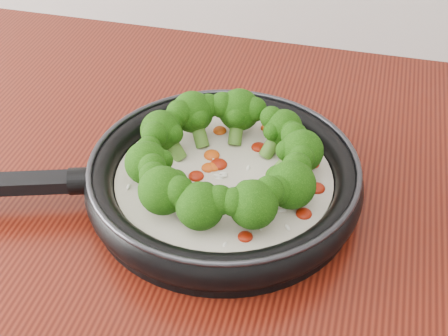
# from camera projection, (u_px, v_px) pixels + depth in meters

# --- Properties ---
(skillet) EXTENTS (0.59, 0.45, 0.10)m
(skillet) POSITION_uv_depth(u_px,v_px,m) (222.00, 175.00, 0.80)
(skillet) COLOR black
(skillet) RESTS_ON counter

